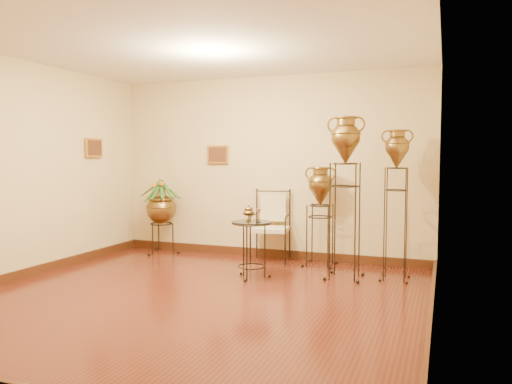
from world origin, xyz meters
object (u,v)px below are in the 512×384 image
(armchair, at_px, (270,226))
(planter_urn, at_px, (161,205))
(side_table, at_px, (252,248))
(amphora_tall, at_px, (396,203))
(amphora_mid, at_px, (345,196))

(armchair, bearing_deg, planter_urn, 170.94)
(side_table, bearing_deg, amphora_tall, 17.66)
(amphora_mid, bearing_deg, planter_urn, 168.27)
(amphora_tall, distance_m, planter_urn, 3.76)
(amphora_mid, height_order, planter_urn, amphora_mid)
(planter_urn, distance_m, side_table, 2.28)
(amphora_tall, bearing_deg, side_table, -162.34)
(amphora_mid, height_order, armchair, amphora_mid)
(planter_urn, bearing_deg, side_table, -27.85)
(planter_urn, relative_size, side_table, 1.50)
(planter_urn, xyz_separation_m, side_table, (1.99, -1.05, -0.39))
(side_table, bearing_deg, planter_urn, 152.15)
(amphora_tall, height_order, amphora_mid, amphora_mid)
(armchair, bearing_deg, amphora_tall, -24.16)
(amphora_tall, relative_size, planter_urn, 1.38)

